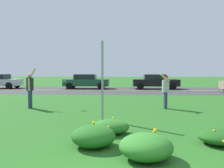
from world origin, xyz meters
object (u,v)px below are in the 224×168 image
object	(u,v)px
frisbee_white	(64,81)
car_dark_green_center_left	(86,81)
person_catcher_red_cap_gray_shirt	(166,89)
sign_post_near_path	(102,81)
car_black_center_right	(155,81)
person_thrower_dark_shirt	(30,87)

from	to	relation	value
frisbee_white	car_dark_green_center_left	xyz separation A→B (m)	(-0.97, 12.74, -0.57)
person_catcher_red_cap_gray_shirt	frisbee_white	xyz separation A→B (m)	(-4.89, -0.01, 0.35)
sign_post_near_path	car_black_center_right	distance (m)	16.12
frisbee_white	car_black_center_right	distance (m)	14.08
frisbee_white	car_black_center_right	size ratio (longest dim) A/B	0.05
person_catcher_red_cap_gray_shirt	frisbee_white	size ratio (longest dim) A/B	7.07
sign_post_near_path	frisbee_white	distance (m)	3.61
person_thrower_dark_shirt	car_black_center_right	distance (m)	15.01
person_thrower_dark_shirt	car_dark_green_center_left	distance (m)	12.98
person_thrower_dark_shirt	car_dark_green_center_left	size ratio (longest dim) A/B	0.43
car_dark_green_center_left	car_black_center_right	distance (m)	6.93
frisbee_white	person_thrower_dark_shirt	bearing A→B (deg)	-172.21
sign_post_near_path	person_thrower_dark_shirt	xyz separation A→B (m)	(-3.75, 2.68, -0.43)
person_catcher_red_cap_gray_shirt	car_black_center_right	bearing A→B (deg)	85.16
car_black_center_right	car_dark_green_center_left	bearing A→B (deg)	180.00
person_thrower_dark_shirt	car_dark_green_center_left	xyz separation A→B (m)	(0.64, 12.96, -0.28)
person_thrower_dark_shirt	person_catcher_red_cap_gray_shirt	distance (m)	6.49
frisbee_white	car_dark_green_center_left	distance (m)	12.79
person_catcher_red_cap_gray_shirt	car_black_center_right	distance (m)	12.78
car_dark_green_center_left	person_catcher_red_cap_gray_shirt	bearing A→B (deg)	-65.32
car_black_center_right	person_catcher_red_cap_gray_shirt	bearing A→B (deg)	-94.84
car_dark_green_center_left	car_black_center_right	xyz separation A→B (m)	(6.93, 0.00, 0.00)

